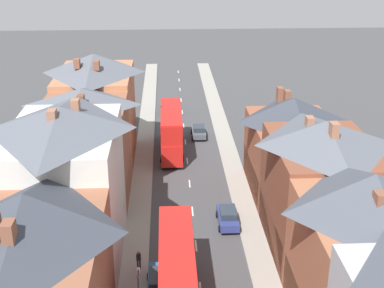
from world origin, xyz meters
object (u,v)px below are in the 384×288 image
Objects in this scene: pedestrian_mid_left at (139,259)px; car_parked_left_a at (199,131)px; double_decker_bus_lead at (171,131)px; double_decker_bus_mid_street at (177,273)px; car_near_silver at (170,107)px; car_mid_black at (159,283)px; car_near_blue at (228,217)px.

car_parked_left_a is at bearing 77.32° from pedestrian_mid_left.
double_decker_bus_lead and double_decker_bus_mid_street have the same top height.
double_decker_bus_lead is 2.35× the size of car_near_silver.
car_mid_black is at bearing -92.75° from double_decker_bus_lead.
car_near_blue is at bearing -81.44° from car_near_silver.
car_near_blue is (4.91, -17.34, -1.99)m from double_decker_bus_lead.
car_near_silver reaches higher than car_parked_left_a.
double_decker_bus_lead is 24.32m from pedestrian_mid_left.
car_mid_black reaches higher than car_near_blue.
double_decker_bus_mid_street is 33.66m from car_parked_left_a.
car_near_silver is at bearing 89.97° from double_decker_bus_lead.
car_mid_black is (-6.20, -9.56, 0.02)m from car_near_blue.
pedestrian_mid_left reaches higher than car_near_silver.
car_parked_left_a is 32.22m from car_mid_black.
car_near_blue is 22.32m from car_parked_left_a.
double_decker_bus_lead is 1.00× the size of double_decker_bus_mid_street.
double_decker_bus_lead is 2.56× the size of car_near_blue.
double_decker_bus_mid_street is 2.83m from car_mid_black.
car_mid_black reaches higher than car_near_silver.
car_near_silver is 10.89m from car_parked_left_a.
double_decker_bus_lead reaches higher than car_near_blue.
car_parked_left_a is (3.60, -10.28, -0.03)m from car_near_silver.
double_decker_bus_mid_street is 2.35× the size of car_mid_black.
double_decker_bus_lead is 2.78× the size of car_parked_left_a.
car_near_blue is at bearing 66.19° from double_decker_bus_mid_street.
car_parked_left_a is (3.61, 33.41, -2.02)m from double_decker_bus_mid_street.
double_decker_bus_lead is 6.45m from car_parked_left_a.
car_mid_black reaches higher than car_parked_left_a.
double_decker_bus_lead reaches higher than car_parked_left_a.
double_decker_bus_mid_street is at bearing -56.38° from pedestrian_mid_left.
car_parked_left_a is at bearing -70.70° from car_near_silver.
double_decker_bus_lead is 15.35m from car_near_silver.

